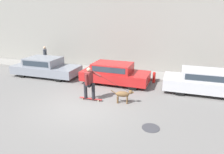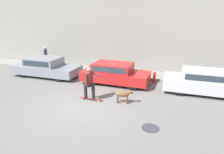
% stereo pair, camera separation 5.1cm
% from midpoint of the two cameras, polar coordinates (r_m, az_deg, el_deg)
% --- Properties ---
extents(ground_plane, '(36.00, 36.00, 0.00)m').
position_cam_midpoint_polar(ground_plane, '(9.15, -7.81, -8.07)').
color(ground_plane, slate).
extents(back_wall, '(32.00, 0.30, 5.15)m').
position_cam_midpoint_polar(back_wall, '(14.34, 3.30, 12.08)').
color(back_wall, gray).
rests_on(back_wall, ground_plane).
extents(sidewalk_curb, '(30.00, 1.81, 0.15)m').
position_cam_midpoint_polar(sidewalk_curb, '(13.79, 1.94, 1.30)').
color(sidewalk_curb, gray).
rests_on(sidewalk_curb, ground_plane).
extents(parked_car_0, '(4.40, 1.79, 1.22)m').
position_cam_midpoint_polar(parked_car_0, '(13.85, -18.26, 2.67)').
color(parked_car_0, black).
rests_on(parked_car_0, ground_plane).
extents(parked_car_1, '(3.98, 1.75, 1.22)m').
position_cam_midpoint_polar(parked_car_1, '(11.70, 0.86, 1.00)').
color(parked_car_1, black).
rests_on(parked_car_1, ground_plane).
extents(parked_car_2, '(4.47, 1.70, 1.23)m').
position_cam_midpoint_polar(parked_car_2, '(11.31, 25.88, -1.40)').
color(parked_car_2, black).
rests_on(parked_car_2, ground_plane).
extents(dog, '(1.04, 0.36, 0.65)m').
position_cam_midpoint_polar(dog, '(9.17, 3.40, -4.99)').
color(dog, brown).
rests_on(dog, ground_plane).
extents(skateboarder, '(2.46, 0.66, 1.60)m').
position_cam_midpoint_polar(skateboarder, '(9.36, -6.35, -1.46)').
color(skateboarder, beige).
rests_on(skateboarder, ground_plane).
extents(pedestrian_with_bag, '(0.37, 0.59, 1.48)m').
position_cam_midpoint_polar(pedestrian_with_bag, '(15.90, -18.32, 5.91)').
color(pedestrian_with_bag, brown).
rests_on(pedestrian_with_bag, sidewalk_curb).
extents(manhole_cover, '(0.65, 0.65, 0.01)m').
position_cam_midpoint_polar(manhole_cover, '(7.56, 11.09, -14.11)').
color(manhole_cover, '#38383D').
rests_on(manhole_cover, ground_plane).
extents(fire_hydrant, '(0.18, 0.18, 0.67)m').
position_cam_midpoint_polar(fire_hydrant, '(12.14, 12.10, -0.02)').
color(fire_hydrant, red).
rests_on(fire_hydrant, ground_plane).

